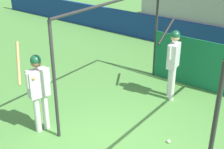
# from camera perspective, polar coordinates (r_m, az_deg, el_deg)

# --- Properties ---
(batting_cage) EXTENTS (3.31, 4.09, 2.62)m
(batting_cage) POSITION_cam_1_polar(r_m,az_deg,el_deg) (8.06, 15.35, 3.12)
(batting_cage) COLOR #282828
(batting_cage) RESTS_ON ground
(player_batter) EXTENTS (0.54, 0.85, 2.02)m
(player_batter) POSITION_cam_1_polar(r_m,az_deg,el_deg) (8.03, 11.10, 2.99)
(player_batter) COLOR silver
(player_batter) RESTS_ON ground
(player_waiting) EXTENTS (0.50, 0.79, 2.08)m
(player_waiting) POSITION_cam_1_polar(r_m,az_deg,el_deg) (6.73, -13.37, -2.12)
(player_waiting) COLOR silver
(player_waiting) RESTS_ON ground
(baseball) EXTENTS (0.07, 0.07, 0.07)m
(baseball) POSITION_cam_1_polar(r_m,az_deg,el_deg) (6.81, 10.34, -11.93)
(baseball) COLOR white
(baseball) RESTS_ON ground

